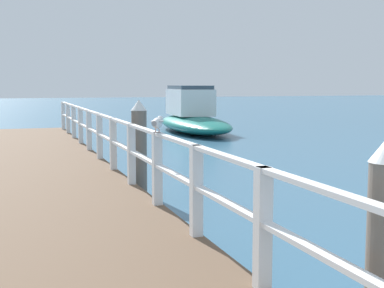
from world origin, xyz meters
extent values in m
cube|color=brown|center=(0.00, 10.62, 0.20)|extent=(2.38, 21.24, 0.41)
cube|color=white|center=(1.11, 4.07, 0.91)|extent=(0.12, 0.12, 1.00)
cube|color=white|center=(1.11, 5.71, 0.91)|extent=(0.12, 0.12, 1.00)
cube|color=white|center=(1.11, 7.35, 0.91)|extent=(0.12, 0.12, 1.00)
cube|color=white|center=(1.11, 8.98, 0.91)|extent=(0.12, 0.12, 1.00)
cube|color=white|center=(1.11, 10.62, 0.91)|extent=(0.12, 0.12, 1.00)
cube|color=white|center=(1.11, 12.26, 0.91)|extent=(0.12, 0.12, 1.00)
cube|color=white|center=(1.11, 13.89, 0.91)|extent=(0.12, 0.12, 1.00)
cube|color=white|center=(1.11, 15.53, 0.91)|extent=(0.12, 0.12, 1.00)
cube|color=white|center=(1.11, 17.16, 0.91)|extent=(0.12, 0.12, 1.00)
cube|color=white|center=(1.11, 18.80, 0.91)|extent=(0.12, 0.12, 1.00)
cube|color=white|center=(1.11, 20.44, 0.91)|extent=(0.12, 0.12, 1.00)
cube|color=white|center=(1.11, 10.62, 1.39)|extent=(0.10, 19.64, 0.04)
cube|color=white|center=(1.11, 10.62, 0.96)|extent=(0.10, 19.64, 0.04)
cylinder|color=#6B6056|center=(1.49, 10.03, 0.79)|extent=(0.28, 0.28, 1.58)
cone|color=white|center=(1.49, 10.03, 1.68)|extent=(0.29, 0.29, 0.20)
ellipsoid|color=white|center=(1.11, 7.32, 1.54)|extent=(0.24, 0.31, 0.15)
sphere|color=white|center=(1.19, 7.47, 1.58)|extent=(0.09, 0.09, 0.09)
cone|color=gold|center=(1.22, 7.53, 1.58)|extent=(0.04, 0.06, 0.02)
cone|color=#939399|center=(1.03, 7.17, 1.55)|extent=(0.10, 0.10, 0.07)
ellipsoid|color=#939399|center=(1.11, 7.32, 1.56)|extent=(0.26, 0.28, 0.04)
cylinder|color=tan|center=(1.08, 7.32, 1.44)|extent=(0.01, 0.01, 0.05)
cylinder|color=tan|center=(1.13, 7.30, 1.44)|extent=(0.01, 0.01, 0.05)
ellipsoid|color=#197266|center=(6.70, 22.09, 0.35)|extent=(2.80, 7.37, 0.70)
cube|color=white|center=(6.74, 22.81, 1.26)|extent=(1.68, 2.98, 1.12)
cube|color=#334756|center=(6.74, 22.81, 1.90)|extent=(1.57, 2.69, 0.16)
camera|label=1|loc=(-0.81, 0.18, 2.07)|focal=51.19mm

